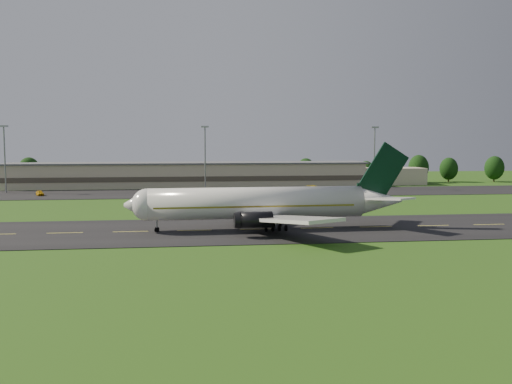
{
  "coord_description": "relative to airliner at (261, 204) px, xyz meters",
  "views": [
    {
      "loc": [
        -1.82,
        -99.4,
        15.79
      ],
      "look_at": [
        11.91,
        8.0,
        6.0
      ],
      "focal_mm": 40.0,
      "sensor_mm": 36.0,
      "label": 1
    }
  ],
  "objects": [
    {
      "name": "ground",
      "position": [
        -11.86,
        -0.02,
        -4.66
      ],
      "size": [
        360.0,
        360.0,
        0.0
      ],
      "primitive_type": "plane",
      "color": "#1F4411",
      "rests_on": "ground"
    },
    {
      "name": "taxiway",
      "position": [
        -11.86,
        -0.02,
        -4.61
      ],
      "size": [
        220.0,
        30.0,
        0.1
      ],
      "primitive_type": "cube",
      "color": "black",
      "rests_on": "ground"
    },
    {
      "name": "apron",
      "position": [
        -11.86,
        71.98,
        -4.61
      ],
      "size": [
        260.0,
        30.0,
        0.1
      ],
      "primitive_type": "cube",
      "color": "black",
      "rests_on": "ground"
    },
    {
      "name": "airliner",
      "position": [
        0.0,
        0.0,
        0.0
      ],
      "size": [
        51.28,
        42.17,
        15.57
      ],
      "rotation": [
        0.0,
        0.0,
        0.03
      ],
      "color": "white",
      "rests_on": "ground"
    },
    {
      "name": "terminal",
      "position": [
        -5.46,
        96.16,
        -0.67
      ],
      "size": [
        145.0,
        16.0,
        8.4
      ],
      "color": "#C0B192",
      "rests_on": "ground"
    },
    {
      "name": "light_mast_west",
      "position": [
        -66.86,
        79.98,
        8.08
      ],
      "size": [
        2.4,
        1.2,
        20.35
      ],
      "color": "gray",
      "rests_on": "ground"
    },
    {
      "name": "light_mast_centre",
      "position": [
        -6.86,
        79.98,
        8.08
      ],
      "size": [
        2.4,
        1.2,
        20.35
      ],
      "color": "gray",
      "rests_on": "ground"
    },
    {
      "name": "light_mast_east",
      "position": [
        48.14,
        79.98,
        8.08
      ],
      "size": [
        2.4,
        1.2,
        20.35
      ],
      "color": "gray",
      "rests_on": "ground"
    },
    {
      "name": "tree_line",
      "position": [
        27.32,
        105.94,
        0.44
      ],
      "size": [
        200.54,
        9.74,
        10.41
      ],
      "color": "black",
      "rests_on": "ground"
    },
    {
      "name": "service_vehicle_a",
      "position": [
        -54.54,
        69.44,
        -3.83
      ],
      "size": [
        3.3,
        4.61,
        1.46
      ],
      "primitive_type": "imported",
      "rotation": [
        0.0,
        0.0,
        0.41
      ],
      "color": "gold",
      "rests_on": "apron"
    },
    {
      "name": "service_vehicle_b",
      "position": [
        -20.44,
        69.13,
        -3.81
      ],
      "size": [
        4.67,
        1.88,
        1.51
      ],
      "primitive_type": "imported",
      "rotation": [
        0.0,
        0.0,
        1.51
      ],
      "color": "maroon",
      "rests_on": "apron"
    },
    {
      "name": "service_vehicle_c",
      "position": [
        -4.53,
        67.48,
        -3.82
      ],
      "size": [
        5.49,
        5.59,
        1.49
      ],
      "primitive_type": "imported",
      "rotation": [
        0.0,
        0.0,
        -0.76
      ],
      "color": "white",
      "rests_on": "apron"
    },
    {
      "name": "service_vehicle_d",
      "position": [
        27.81,
        77.59,
        -3.85
      ],
      "size": [
        5.0,
        4.75,
        1.42
      ],
      "primitive_type": "imported",
      "rotation": [
        0.0,
        0.0,
        0.85
      ],
      "color": "#C4A70B",
      "rests_on": "apron"
    }
  ]
}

